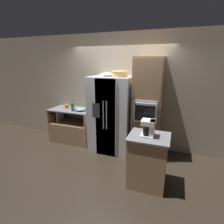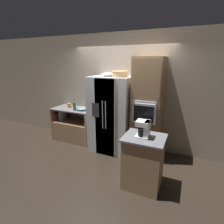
{
  "view_description": "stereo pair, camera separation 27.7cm",
  "coord_description": "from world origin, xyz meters",
  "px_view_note": "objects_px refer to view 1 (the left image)",
  "views": [
    {
      "loc": [
        1.31,
        -3.69,
        2.14
      ],
      "look_at": [
        -0.05,
        -0.01,
        0.99
      ],
      "focal_mm": 28.0,
      "sensor_mm": 36.0,
      "label": 1
    },
    {
      "loc": [
        1.57,
        -3.59,
        2.14
      ],
      "look_at": [
        -0.05,
        -0.01,
        0.99
      ],
      "focal_mm": 28.0,
      "sensor_mm": 36.0,
      "label": 2
    }
  ],
  "objects_px": {
    "bottle_tall": "(73,106)",
    "mug": "(67,106)",
    "mixing_bowl": "(81,109)",
    "wicker_basket": "(120,74)",
    "fruit_bowl": "(107,74)",
    "wall_oven": "(147,108)",
    "coffee_maker": "(149,128)",
    "refrigerator": "(111,114)"
  },
  "relations": [
    {
      "from": "bottle_tall",
      "to": "coffee_maker",
      "type": "bearing_deg",
      "value": -25.01
    },
    {
      "from": "wall_oven",
      "to": "mug",
      "type": "height_order",
      "value": "wall_oven"
    },
    {
      "from": "wicker_basket",
      "to": "mixing_bowl",
      "type": "distance_m",
      "value": 1.42
    },
    {
      "from": "fruit_bowl",
      "to": "coffee_maker",
      "type": "relative_size",
      "value": 1.03
    },
    {
      "from": "wall_oven",
      "to": "bottle_tall",
      "type": "distance_m",
      "value": 1.89
    },
    {
      "from": "wicker_basket",
      "to": "refrigerator",
      "type": "bearing_deg",
      "value": 174.12
    },
    {
      "from": "bottle_tall",
      "to": "coffee_maker",
      "type": "relative_size",
      "value": 1.07
    },
    {
      "from": "mixing_bowl",
      "to": "wicker_basket",
      "type": "bearing_deg",
      "value": -2.81
    },
    {
      "from": "refrigerator",
      "to": "wall_oven",
      "type": "relative_size",
      "value": 0.81
    },
    {
      "from": "wall_oven",
      "to": "mixing_bowl",
      "type": "distance_m",
      "value": 1.71
    },
    {
      "from": "fruit_bowl",
      "to": "bottle_tall",
      "type": "height_order",
      "value": "fruit_bowl"
    },
    {
      "from": "mug",
      "to": "wicker_basket",
      "type": "bearing_deg",
      "value": -5.84
    },
    {
      "from": "wall_oven",
      "to": "coffee_maker",
      "type": "xyz_separation_m",
      "value": [
        0.21,
        -1.11,
        -0.03
      ]
    },
    {
      "from": "bottle_tall",
      "to": "mixing_bowl",
      "type": "xyz_separation_m",
      "value": [
        0.17,
        0.09,
        -0.09
      ]
    },
    {
      "from": "refrigerator",
      "to": "mug",
      "type": "relative_size",
      "value": 13.38
    },
    {
      "from": "mug",
      "to": "coffee_maker",
      "type": "bearing_deg",
      "value": -25.97
    },
    {
      "from": "refrigerator",
      "to": "wall_oven",
      "type": "height_order",
      "value": "wall_oven"
    },
    {
      "from": "fruit_bowl",
      "to": "mixing_bowl",
      "type": "height_order",
      "value": "fruit_bowl"
    },
    {
      "from": "bottle_tall",
      "to": "mug",
      "type": "distance_m",
      "value": 0.4
    },
    {
      "from": "refrigerator",
      "to": "fruit_bowl",
      "type": "bearing_deg",
      "value": 165.07
    },
    {
      "from": "wicker_basket",
      "to": "mug",
      "type": "xyz_separation_m",
      "value": [
        -1.58,
        0.16,
        -0.92
      ]
    },
    {
      "from": "bottle_tall",
      "to": "mug",
      "type": "bearing_deg",
      "value": 148.3
    },
    {
      "from": "wall_oven",
      "to": "wicker_basket",
      "type": "xyz_separation_m",
      "value": [
        -0.63,
        -0.09,
        0.76
      ]
    },
    {
      "from": "wicker_basket",
      "to": "fruit_bowl",
      "type": "bearing_deg",
      "value": 171.08
    },
    {
      "from": "mixing_bowl",
      "to": "bottle_tall",
      "type": "bearing_deg",
      "value": -151.53
    },
    {
      "from": "mug",
      "to": "mixing_bowl",
      "type": "height_order",
      "value": "mug"
    },
    {
      "from": "refrigerator",
      "to": "mixing_bowl",
      "type": "height_order",
      "value": "refrigerator"
    },
    {
      "from": "wall_oven",
      "to": "bottle_tall",
      "type": "relative_size",
      "value": 7.47
    },
    {
      "from": "refrigerator",
      "to": "wicker_basket",
      "type": "distance_m",
      "value": 1.0
    },
    {
      "from": "wall_oven",
      "to": "wicker_basket",
      "type": "distance_m",
      "value": 0.99
    },
    {
      "from": "fruit_bowl",
      "to": "mixing_bowl",
      "type": "distance_m",
      "value": 1.18
    },
    {
      "from": "refrigerator",
      "to": "coffee_maker",
      "type": "distance_m",
      "value": 1.5
    },
    {
      "from": "fruit_bowl",
      "to": "coffee_maker",
      "type": "height_order",
      "value": "fruit_bowl"
    },
    {
      "from": "refrigerator",
      "to": "wicker_basket",
      "type": "xyz_separation_m",
      "value": [
        0.21,
        -0.02,
        0.97
      ]
    },
    {
      "from": "wicker_basket",
      "to": "mixing_bowl",
      "type": "height_order",
      "value": "wicker_basket"
    },
    {
      "from": "refrigerator",
      "to": "mug",
      "type": "height_order",
      "value": "refrigerator"
    },
    {
      "from": "fruit_bowl",
      "to": "wicker_basket",
      "type": "bearing_deg",
      "value": -8.92
    },
    {
      "from": "wicker_basket",
      "to": "fruit_bowl",
      "type": "height_order",
      "value": "wicker_basket"
    },
    {
      "from": "fruit_bowl",
      "to": "bottle_tall",
      "type": "distance_m",
      "value": 1.23
    },
    {
      "from": "fruit_bowl",
      "to": "wall_oven",
      "type": "bearing_deg",
      "value": 2.23
    },
    {
      "from": "refrigerator",
      "to": "bottle_tall",
      "type": "relative_size",
      "value": 6.04
    },
    {
      "from": "bottle_tall",
      "to": "mixing_bowl",
      "type": "bearing_deg",
      "value": 28.47
    }
  ]
}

